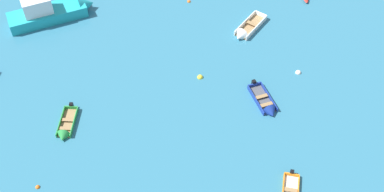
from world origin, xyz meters
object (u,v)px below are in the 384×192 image
object	(u,v)px
rowboat_white_back_row_right	(245,32)
mooring_buoy_midfield	(200,77)
rowboat_deep_blue_foreground_center	(267,106)
mooring_buoy_trailing	(38,187)
rowboat_green_outer_right	(65,130)
mooring_buoy_between_boats_right	(189,2)
motor_launch_turquoise_cluster_inner	(52,11)
mooring_buoy_between_boats_left	(298,73)

from	to	relation	value
rowboat_white_back_row_right	mooring_buoy_midfield	distance (m)	6.22
rowboat_deep_blue_foreground_center	mooring_buoy_trailing	size ratio (longest dim) A/B	11.41
rowboat_green_outer_right	mooring_buoy_between_boats_right	bearing A→B (deg)	71.63
mooring_buoy_trailing	mooring_buoy_midfield	bearing A→B (deg)	54.74
rowboat_green_outer_right	mooring_buoy_midfield	distance (m)	10.50
rowboat_green_outer_right	mooring_buoy_trailing	xyz separation A→B (m)	(-0.04, -4.47, -0.16)
mooring_buoy_between_boats_right	motor_launch_turquoise_cluster_inner	bearing A→B (deg)	-157.13
rowboat_deep_blue_foreground_center	rowboat_white_back_row_right	world-z (taller)	rowboat_white_back_row_right
rowboat_deep_blue_foreground_center	rowboat_green_outer_right	bearing A→B (deg)	-159.55
mooring_buoy_midfield	mooring_buoy_between_boats_left	xyz separation A→B (m)	(7.17, 2.01, 0.00)
rowboat_deep_blue_foreground_center	rowboat_white_back_row_right	size ratio (longest dim) A/B	0.83
rowboat_deep_blue_foreground_center	mooring_buoy_midfield	distance (m)	5.55
mooring_buoy_trailing	mooring_buoy_between_boats_right	xyz separation A→B (m)	(5.24, 20.14, 0.00)
motor_launch_turquoise_cluster_inner	mooring_buoy_between_boats_right	distance (m)	11.64
mooring_buoy_between_boats_left	mooring_buoy_trailing	bearing A→B (deg)	-138.72
rowboat_green_outer_right	mooring_buoy_midfield	world-z (taller)	rowboat_green_outer_right
motor_launch_turquoise_cluster_inner	rowboat_white_back_row_right	world-z (taller)	motor_launch_turquoise_cluster_inner
mooring_buoy_between_boats_right	mooring_buoy_between_boats_left	xyz separation A→B (m)	(9.94, -6.82, 0.00)
rowboat_white_back_row_right	mooring_buoy_trailing	world-z (taller)	rowboat_white_back_row_right
mooring_buoy_trailing	mooring_buoy_between_boats_left	xyz separation A→B (m)	(15.17, 13.32, 0.00)
mooring_buoy_trailing	mooring_buoy_between_boats_right	size ratio (longest dim) A/B	0.94
mooring_buoy_midfield	mooring_buoy_between_boats_left	world-z (taller)	mooring_buoy_midfield
mooring_buoy_trailing	mooring_buoy_midfield	distance (m)	13.86
mooring_buoy_between_boats_right	rowboat_green_outer_right	bearing A→B (deg)	-108.37
motor_launch_turquoise_cluster_inner	rowboat_white_back_row_right	size ratio (longest dim) A/B	1.75
mooring_buoy_midfield	mooring_buoy_between_boats_left	bearing A→B (deg)	15.64
rowboat_deep_blue_foreground_center	mooring_buoy_between_boats_left	world-z (taller)	rowboat_deep_blue_foreground_center
rowboat_green_outer_right	mooring_buoy_trailing	world-z (taller)	rowboat_green_outer_right
mooring_buoy_midfield	rowboat_deep_blue_foreground_center	bearing A→B (deg)	-20.40
mooring_buoy_trailing	mooring_buoy_between_boats_left	world-z (taller)	mooring_buoy_between_boats_left
rowboat_deep_blue_foreground_center	mooring_buoy_between_boats_left	xyz separation A→B (m)	(1.97, 3.94, -0.16)
rowboat_deep_blue_foreground_center	mooring_buoy_between_boats_right	size ratio (longest dim) A/B	10.67
rowboat_green_outer_right	rowboat_white_back_row_right	distance (m)	16.37
rowboat_white_back_row_right	mooring_buoy_between_boats_left	distance (m)	5.85
mooring_buoy_between_boats_right	mooring_buoy_between_boats_left	bearing A→B (deg)	-34.46
rowboat_green_outer_right	rowboat_white_back_row_right	world-z (taller)	rowboat_white_back_row_right
rowboat_white_back_row_right	mooring_buoy_midfield	world-z (taller)	rowboat_white_back_row_right
mooring_buoy_midfield	mooring_buoy_between_boats_left	size ratio (longest dim) A/B	1.04
motor_launch_turquoise_cluster_inner	rowboat_green_outer_right	bearing A→B (deg)	-63.76
rowboat_green_outer_right	mooring_buoy_between_boats_right	world-z (taller)	rowboat_green_outer_right
rowboat_green_outer_right	mooring_buoy_between_boats_right	size ratio (longest dim) A/B	10.33
rowboat_white_back_row_right	mooring_buoy_between_boats_left	xyz separation A→B (m)	(4.57, -3.64, -0.20)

